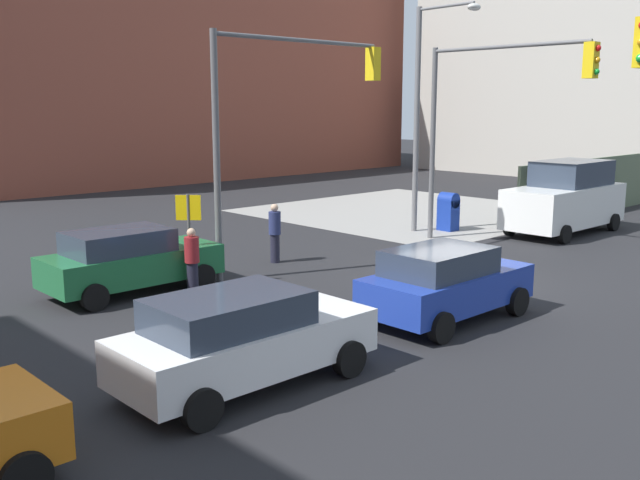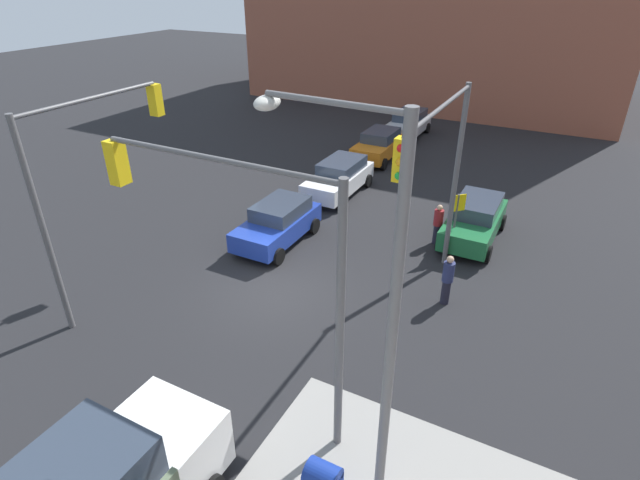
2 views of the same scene
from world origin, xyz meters
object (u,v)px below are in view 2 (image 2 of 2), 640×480
street_lamp_corner (374,301)px  sedan_orange (379,145)px  pedestrian_waiting (438,224)px  sedan_silver (408,124)px  coupe_green (475,220)px  pedestrian_crossing (447,279)px  traffic_signal_nw_corner (440,162)px  traffic_signal_se_corner (92,163)px  hatchback_white (339,177)px  sedan_blue (278,223)px  traffic_signal_ne_corner (242,243)px

street_lamp_corner → sedan_orange: (-19.09, -7.36, -3.86)m
street_lamp_corner → pedestrian_waiting: bearing=-171.5°
sedan_silver → sedan_orange: size_ratio=1.08×
coupe_green → pedestrian_crossing: 4.87m
sedan_orange → pedestrian_waiting: pedestrian_waiting is taller
traffic_signal_nw_corner → traffic_signal_se_corner: same height
sedan_orange → pedestrian_waiting: (8.11, 5.73, 0.02)m
street_lamp_corner → coupe_green: bearing=-177.9°
hatchback_white → pedestrian_crossing: bearing=47.1°
street_lamp_corner → sedan_silver: bearing=-163.0°
hatchback_white → pedestrian_crossing: 9.50m
sedan_blue → hatchback_white: same height
hatchback_white → pedestrian_waiting: 6.17m
sedan_orange → pedestrian_crossing: pedestrian_crossing is taller
traffic_signal_ne_corner → sedan_orange: 19.26m
street_lamp_corner → hatchback_white: street_lamp_corner is taller
coupe_green → pedestrian_waiting: pedestrian_waiting is taller
sedan_silver → coupe_green: 13.83m
street_lamp_corner → hatchback_white: (-13.65, -7.19, -3.86)m
hatchback_white → pedestrian_waiting: size_ratio=2.68×
sedan_orange → coupe_green: bearing=44.4°
sedan_silver → coupe_green: (11.99, 6.88, -0.00)m
traffic_signal_ne_corner → pedestrian_waiting: traffic_signal_ne_corner is taller
pedestrian_waiting → sedan_silver: bearing=-18.1°
sedan_orange → coupe_green: (7.05, 6.91, 0.00)m
sedan_blue → traffic_signal_se_corner: bearing=-26.1°
hatchback_white → pedestrian_waiting: (2.67, 5.56, 0.02)m
pedestrian_crossing → coupe_green: bearing=93.5°
sedan_blue → traffic_signal_nw_corner: bearing=81.5°
traffic_signal_ne_corner → sedan_silver: 24.03m
coupe_green → pedestrian_waiting: 1.59m
pedestrian_crossing → pedestrian_waiting: pedestrian_crossing is taller
sedan_silver → traffic_signal_se_corner: bearing=-6.9°
sedan_blue → coupe_green: (-3.86, 6.75, 0.00)m
sedan_orange → pedestrian_crossing: (11.91, 7.13, 0.08)m
traffic_signal_se_corner → sedan_orange: 17.09m
sedan_orange → sedan_blue: (10.91, 0.16, 0.00)m
traffic_signal_nw_corner → sedan_silver: (-16.79, -6.40, -3.83)m
pedestrian_waiting → sedan_blue: bearing=74.9°
coupe_green → pedestrian_crossing: (4.87, 0.22, 0.07)m
sedan_orange → sedan_silver: bearing=179.7°
sedan_orange → hatchback_white: (5.45, 0.17, 0.00)m
pedestrian_waiting → street_lamp_corner: bearing=146.7°
sedan_blue → hatchback_white: bearing=179.8°
traffic_signal_nw_corner → sedan_orange: 14.01m
traffic_signal_ne_corner → pedestrian_crossing: 8.06m
coupe_green → hatchback_white: bearing=-103.4°
sedan_silver → hatchback_white: bearing=0.8°
pedestrian_crossing → traffic_signal_ne_corner: bearing=-113.5°
pedestrian_crossing → sedan_orange: bearing=121.8°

